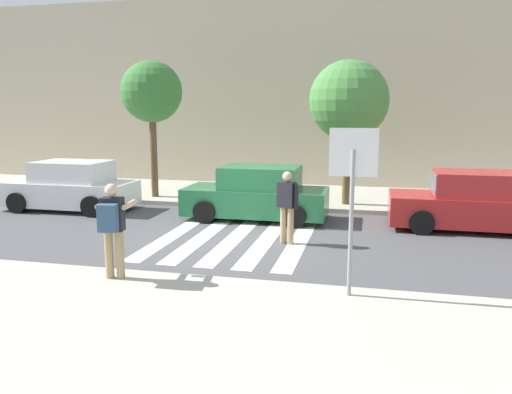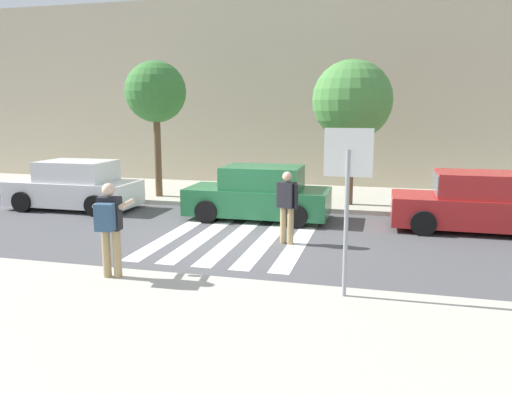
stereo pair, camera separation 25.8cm
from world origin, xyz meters
The scene contains 17 objects.
ground_plane centered at (0.00, 0.00, 0.00)m, with size 120.00×120.00×0.00m, color #4C4C4F.
sidewalk_near centered at (0.00, -6.20, 0.07)m, with size 60.00×6.00×0.14m, color #B2AD9E.
sidewalk_far centered at (0.00, 6.00, 0.07)m, with size 60.00×4.80×0.14m, color #B2AD9E.
building_facade_far centered at (0.00, 10.40, 3.80)m, with size 56.00×4.00×7.60m, color beige.
crosswalk_stripe_0 centered at (-1.60, 0.20, 0.00)m, with size 0.44×5.20×0.01m, color silver.
crosswalk_stripe_1 centered at (-0.80, 0.20, 0.00)m, with size 0.44×5.20×0.01m, color silver.
crosswalk_stripe_2 centered at (0.00, 0.20, 0.00)m, with size 0.44×5.20×0.01m, color silver.
crosswalk_stripe_3 centered at (0.80, 0.20, 0.00)m, with size 0.44×5.20×0.01m, color silver.
crosswalk_stripe_4 centered at (1.60, 0.20, 0.00)m, with size 0.44×5.20×0.01m, color silver.
stop_sign centered at (2.95, -3.58, 2.13)m, with size 0.76×0.08×2.72m.
photographer_with_backpack centered at (-1.20, -3.72, 1.17)m, with size 0.66×0.90×1.72m.
pedestrian_crossing centered at (1.34, -0.17, 0.97)m, with size 0.55×0.36×1.72m.
parked_car_white centered at (-6.00, 2.30, 0.73)m, with size 4.10×1.92×1.55m.
parked_car_green centered at (0.05, 2.30, 0.73)m, with size 4.10×1.92×1.55m.
parked_car_red centered at (5.85, 2.30, 0.73)m, with size 4.10×1.92×1.55m.
street_tree_west centered at (-4.11, 4.45, 3.70)m, with size 2.08×2.08×4.64m.
street_tree_center centered at (2.47, 4.52, 3.41)m, with size 2.49×2.49×4.53m.
Camera 1 is at (3.23, -11.54, 3.15)m, focal length 35.00 mm.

